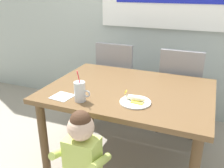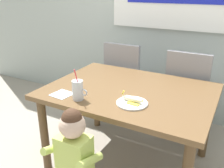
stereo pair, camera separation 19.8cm
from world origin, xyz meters
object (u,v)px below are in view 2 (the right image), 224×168
Objects in this scene: peeled_banana at (132,99)px; paper_napkin at (62,94)px; dining_chair_left at (125,78)px; toddler_standing at (74,152)px; dining_chair_right at (188,90)px; milk_cup at (78,91)px; snack_plate at (132,103)px; dining_table at (129,99)px.

paper_napkin is (-0.55, -0.12, -0.03)m from peeled_banana.
dining_chair_left is 1.15× the size of toddler_standing.
toddler_standing is (-0.43, -1.37, -0.02)m from dining_chair_right.
milk_cup is at bearing 96.21° from dining_chair_left.
snack_plate is (-0.21, -0.94, 0.20)m from dining_chair_right.
dining_table is 0.29m from peeled_banana.
snack_plate is at bearing 117.78° from dining_chair_left.
toddler_standing is 0.53m from snack_plate.
dining_table is 0.48m from milk_cup.
milk_cup is at bearing -125.42° from dining_table.
peeled_banana is at bearing 12.77° from paper_napkin.
peeled_banana is at bearing 19.31° from milk_cup.
snack_plate is 1.53× the size of paper_napkin.
snack_plate is at bearing 77.25° from dining_chair_right.
dining_table is at bearing 118.41° from peeled_banana.
dining_chair_right reaches higher than snack_plate.
peeled_banana is at bearing 111.64° from snack_plate.
dining_chair_left reaches higher than peeled_banana.
milk_cup is at bearing 119.27° from toddler_standing.
toddler_standing reaches higher than snack_plate.
paper_napkin is (-0.05, -1.07, 0.20)m from dining_chair_left.
dining_chair_left is at bearing 101.80° from toddler_standing.
dining_table is at bearing 118.05° from snack_plate.
snack_plate is 0.57m from paper_napkin.
dining_chair_right is 1.32m from paper_napkin.
toddler_standing is (-0.09, -0.67, -0.12)m from dining_table.
milk_cup is 0.18m from paper_napkin.
dining_table is 1.62× the size of toddler_standing.
dining_chair_right is 5.53× the size of peeled_banana.
toddler_standing reaches higher than peeled_banana.
dining_chair_left and dining_chair_right have the same top height.
dining_chair_left is 1.10m from peeled_banana.
toddler_standing is at bearing -116.73° from snack_plate.
toddler_standing is (0.29, -1.39, -0.02)m from dining_chair_left.
dining_table is 0.56m from paper_napkin.
dining_chair_right is 1.25m from milk_cup.
paper_napkin is at bearing 87.45° from dining_chair_left.
dining_chair_left is 6.40× the size of paper_napkin.
dining_chair_left is at bearing 96.21° from milk_cup.
dining_table is at bearing 63.83° from dining_chair_right.
milk_cup reaches higher than dining_table.
dining_chair_right reaches higher than dining_table.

